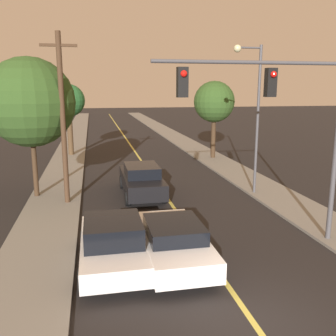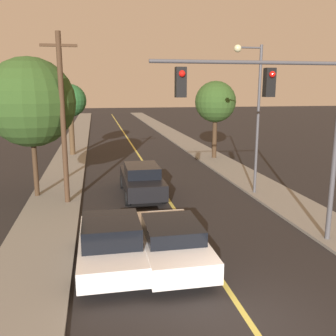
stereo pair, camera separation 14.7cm
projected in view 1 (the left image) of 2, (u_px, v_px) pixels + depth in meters
The scene contains 13 objects.
ground_plane at pixel (254, 324), 8.76m from camera, with size 200.00×200.00×0.00m, color black.
road_surface at pixel (124, 136), 43.27m from camera, with size 8.47×80.00×0.01m.
sidewalk_left at pixel (75, 137), 42.20m from camera, with size 2.50×80.00×0.12m.
sidewalk_right at pixel (170, 134), 44.32m from camera, with size 2.50×80.00×0.12m.
car_near_lane_front at pixel (173, 240), 11.76m from camera, with size 2.01×4.62×1.38m.
car_near_lane_second at pixel (141, 180), 19.08m from camera, with size 1.97×5.15×1.63m.
car_outer_lane_front at pixel (113, 242), 11.45m from camera, with size 2.05×4.42×1.55m.
traffic_signal_mast at pixel (282, 110), 12.12m from camera, with size 6.49×0.42×6.32m.
streetlamp_right at pixel (253, 101), 18.44m from camera, with size 1.45×0.36×7.33m.
utility_pole_left at pixel (63, 117), 16.91m from camera, with size 1.60×0.24×7.72m.
tree_left_near at pixel (30, 102), 17.83m from camera, with size 4.27×4.27×6.76m.
tree_left_far at pixel (68, 102), 29.59m from camera, with size 2.57×2.57×5.63m.
tree_right_near at pixel (214, 102), 28.30m from camera, with size 3.09×3.09×5.84m.
Camera 1 is at (-3.52, -7.25, 5.41)m, focal length 40.00 mm.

